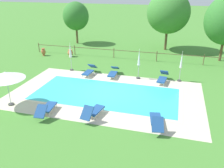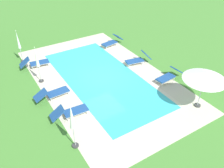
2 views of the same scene
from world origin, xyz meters
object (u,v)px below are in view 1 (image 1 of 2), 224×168
at_px(sun_lounger_north_far, 156,121).
at_px(patio_umbrella_open_foreground, 6,76).
at_px(terracotta_urn_near_fence, 43,52).
at_px(sun_lounger_north_near_steps, 89,71).
at_px(sun_lounger_south_near_corner, 113,72).
at_px(patio_umbrella_closed_row_centre, 181,63).
at_px(sun_lounger_south_mid, 46,108).
at_px(tree_west_mid, 76,16).
at_px(sun_lounger_north_end, 163,78).
at_px(terracotta_urn_by_tree, 70,53).
at_px(patio_umbrella_closed_row_west, 70,52).
at_px(sun_lounger_north_mid, 93,111).
at_px(patio_umbrella_closed_row_mid_west, 139,60).
at_px(tree_centre, 168,13).

relative_size(sun_lounger_north_far, patio_umbrella_open_foreground, 0.89).
relative_size(patio_umbrella_open_foreground, terracotta_urn_near_fence, 2.85).
bearing_deg(sun_lounger_north_near_steps, patio_umbrella_open_foreground, -114.37).
bearing_deg(sun_lounger_south_near_corner, patio_umbrella_closed_row_centre, 4.26).
relative_size(sun_lounger_south_mid, patio_umbrella_closed_row_centre, 0.84).
relative_size(sun_lounger_north_near_steps, tree_west_mid, 0.39).
bearing_deg(terracotta_urn_near_fence, sun_lounger_north_far, -38.91).
distance_m(sun_lounger_north_near_steps, terracotta_urn_near_fence, 8.02).
xyz_separation_m(sun_lounger_north_end, patio_umbrella_closed_row_centre, (1.28, 0.58, 1.13)).
distance_m(sun_lounger_south_near_corner, terracotta_urn_by_tree, 7.39).
bearing_deg(patio_umbrella_open_foreground, patio_umbrella_closed_row_west, 82.24).
distance_m(sun_lounger_south_mid, patio_umbrella_closed_row_centre, 10.63).
height_order(sun_lounger_north_far, patio_umbrella_closed_row_centre, patio_umbrella_closed_row_centre).
bearing_deg(patio_umbrella_open_foreground, sun_lounger_north_mid, 0.10).
xyz_separation_m(sun_lounger_south_mid, terracotta_urn_near_fence, (-6.75, 10.98, 0.06)).
xyz_separation_m(sun_lounger_south_near_corner, patio_umbrella_closed_row_west, (-4.01, 0.43, 1.30)).
height_order(patio_umbrella_open_foreground, patio_umbrella_closed_row_mid_west, patio_umbrella_closed_row_mid_west).
xyz_separation_m(patio_umbrella_open_foreground, patio_umbrella_closed_row_centre, (10.32, 7.04, -0.50)).
height_order(sun_lounger_north_mid, tree_west_mid, tree_west_mid).
bearing_deg(tree_west_mid, sun_lounger_north_far, -54.83).
bearing_deg(terracotta_urn_by_tree, sun_lounger_north_far, -47.31).
height_order(patio_umbrella_closed_row_centre, terracotta_urn_near_fence, patio_umbrella_closed_row_centre).
relative_size(sun_lounger_north_far, sun_lounger_north_end, 1.00).
xyz_separation_m(sun_lounger_south_mid, tree_west_mid, (-5.56, 17.33, 3.07)).
bearing_deg(terracotta_urn_near_fence, tree_west_mid, 79.34).
relative_size(sun_lounger_north_mid, tree_centre, 0.30).
distance_m(sun_lounger_south_mid, patio_umbrella_closed_row_mid_west, 8.37).
bearing_deg(patio_umbrella_closed_row_mid_west, terracotta_urn_by_tree, 151.88).
bearing_deg(tree_centre, patio_umbrella_closed_row_centre, -79.78).
bearing_deg(terracotta_urn_near_fence, sun_lounger_south_near_corner, -23.88).
xyz_separation_m(patio_umbrella_closed_row_centre, tree_centre, (-1.75, 9.69, 2.71)).
bearing_deg(patio_umbrella_closed_row_west, tree_west_mid, 110.64).
bearing_deg(sun_lounger_south_mid, patio_umbrella_closed_row_west, 103.86).
height_order(sun_lounger_north_near_steps, tree_centre, tree_centre).
height_order(terracotta_urn_near_fence, terracotta_urn_by_tree, terracotta_urn_near_fence).
height_order(sun_lounger_north_end, sun_lounger_south_near_corner, sun_lounger_north_end).
relative_size(patio_umbrella_open_foreground, patio_umbrella_closed_row_west, 0.92).
distance_m(patio_umbrella_open_foreground, patio_umbrella_closed_row_centre, 12.50).
bearing_deg(sun_lounger_north_far, terracotta_urn_by_tree, 132.69).
relative_size(sun_lounger_north_far, tree_centre, 0.31).
height_order(sun_lounger_north_far, sun_lounger_north_end, sun_lounger_north_far).
relative_size(patio_umbrella_open_foreground, tree_west_mid, 0.44).
xyz_separation_m(sun_lounger_north_far, sun_lounger_south_near_corner, (-4.23, 6.66, -0.02)).
distance_m(patio_umbrella_open_foreground, tree_west_mid, 17.22).
height_order(sun_lounger_north_end, sun_lounger_south_mid, same).
distance_m(sun_lounger_north_near_steps, sun_lounger_north_end, 6.12).
distance_m(sun_lounger_south_mid, tree_centre, 18.47).
distance_m(sun_lounger_north_far, patio_umbrella_open_foreground, 9.34).
bearing_deg(sun_lounger_north_end, sun_lounger_north_far, -88.62).
bearing_deg(sun_lounger_north_end, patio_umbrella_open_foreground, -144.45).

